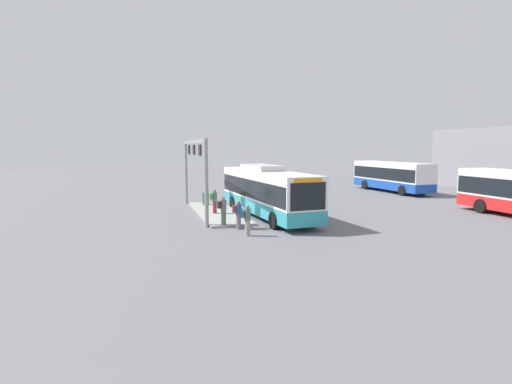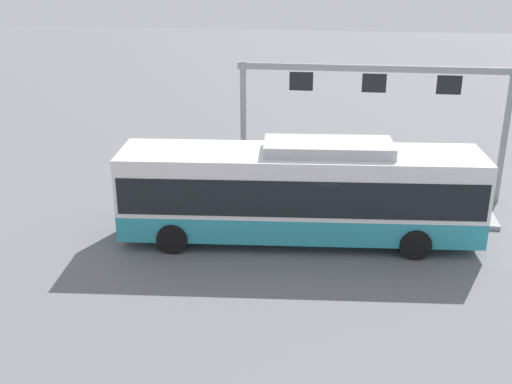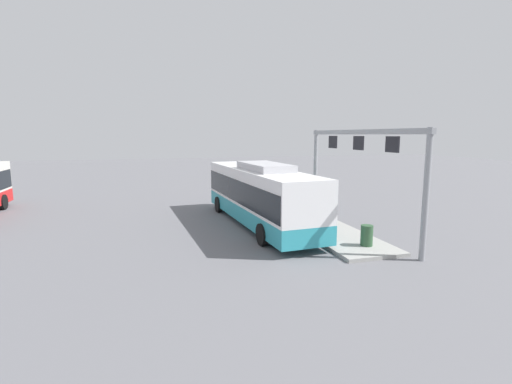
{
  "view_description": "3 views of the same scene",
  "coord_description": "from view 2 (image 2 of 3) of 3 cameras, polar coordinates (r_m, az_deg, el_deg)",
  "views": [
    {
      "loc": [
        25.11,
        -8.27,
        4.73
      ],
      "look_at": [
        1.2,
        -1.1,
        1.83
      ],
      "focal_mm": 27.58,
      "sensor_mm": 36.0,
      "label": 1
    },
    {
      "loc": [
        -1.02,
        19.12,
        9.11
      ],
      "look_at": [
        1.53,
        -0.69,
        1.38
      ],
      "focal_mm": 43.7,
      "sensor_mm": 36.0,
      "label": 2
    },
    {
      "loc": [
        -19.24,
        5.67,
        4.92
      ],
      "look_at": [
        3.63,
        -0.89,
        1.26
      ],
      "focal_mm": 26.21,
      "sensor_mm": 36.0,
      "label": 3
    }
  ],
  "objects": [
    {
      "name": "bus_main",
      "position": [
        20.49,
        4.03,
        0.23
      ],
      "size": [
        11.91,
        3.38,
        3.46
      ],
      "rotation": [
        0.0,
        0.0,
        0.07
      ],
      "color": "teal",
      "rests_on": "ground"
    },
    {
      "name": "person_boarding",
      "position": [
        24.3,
        -8.31,
        1.15
      ],
      "size": [
        0.44,
        0.58,
        1.67
      ],
      "rotation": [
        0.0,
        0.0,
        1.3
      ],
      "color": "gray",
      "rests_on": "ground"
    },
    {
      "name": "person_waiting_far",
      "position": [
        23.88,
        7.49,
        1.24
      ],
      "size": [
        0.36,
        0.54,
        1.67
      ],
      "rotation": [
        0.0,
        0.0,
        1.62
      ],
      "color": "maroon",
      "rests_on": "platform_curb"
    },
    {
      "name": "trash_bin",
      "position": [
        24.34,
        17.51,
        -0.31
      ],
      "size": [
        0.52,
        0.52,
        0.9
      ],
      "primitive_type": "cylinder",
      "color": "#2D5133",
      "rests_on": "platform_curb"
    },
    {
      "name": "person_waiting_near",
      "position": [
        23.93,
        -4.13,
        1.0
      ],
      "size": [
        0.39,
        0.56,
        1.67
      ],
      "rotation": [
        0.0,
        0.0,
        1.41
      ],
      "color": "slate",
      "rests_on": "ground"
    },
    {
      "name": "platform_curb",
      "position": [
        23.89,
        9.07,
        -1.34
      ],
      "size": [
        10.0,
        2.8,
        0.16
      ],
      "primitive_type": "cube",
      "color": "#9E9E99",
      "rests_on": "ground"
    },
    {
      "name": "ground_plane",
      "position": [
        21.2,
        3.88,
        -4.35
      ],
      "size": [
        120.0,
        120.0,
        0.0
      ],
      "primitive_type": "plane",
      "color": "slate"
    },
    {
      "name": "person_waiting_mid",
      "position": [
        24.4,
        -2.05,
        1.85
      ],
      "size": [
        0.38,
        0.55,
        1.67
      ],
      "rotation": [
        0.0,
        0.0,
        1.69
      ],
      "color": "#476B4C",
      "rests_on": "platform_curb"
    },
    {
      "name": "platform_sign_gantry",
      "position": [
        24.26,
        10.65,
        8.17
      ],
      "size": [
        10.36,
        0.24,
        5.2
      ],
      "color": "gray",
      "rests_on": "ground"
    }
  ]
}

